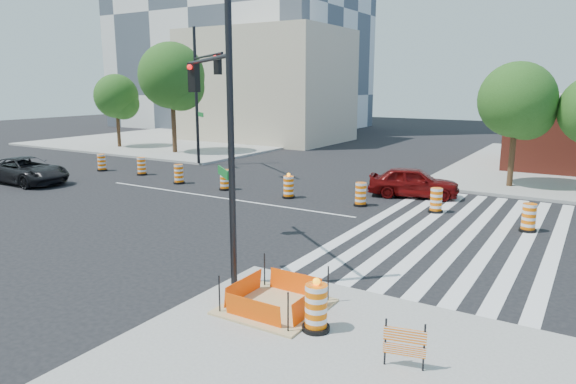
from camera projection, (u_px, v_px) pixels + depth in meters
name	position (u px, v px, depth m)	size (l,w,h in m)	color
ground	(218.00, 198.00, 23.97)	(120.00, 120.00, 0.00)	black
sidewalk_nw	(190.00, 140.00, 48.17)	(22.00, 22.00, 0.15)	gray
crosswalk_east	(457.00, 232.00, 18.37)	(6.75, 13.50, 0.01)	silver
lane_centerline	(218.00, 197.00, 23.97)	(14.00, 0.12, 0.01)	silver
excavation_pit	(275.00, 305.00, 11.81)	(2.20, 2.20, 0.90)	tan
beige_midrise	(266.00, 86.00, 47.42)	(14.00, 10.00, 10.00)	#BEAF91
red_coupe	(413.00, 182.00, 23.99)	(1.67, 4.15, 1.41)	#530707
dark_suv	(27.00, 170.00, 27.26)	(2.31, 5.01, 1.39)	black
signal_pole_se	(216.00, 109.00, 13.75)	(4.47, 3.54, 7.38)	black
signal_pole_nw	(202.00, 84.00, 30.75)	(5.30, 3.91, 8.52)	black
pit_drum	(316.00, 309.00, 10.65)	(0.59, 0.59, 1.16)	black
barricade	(405.00, 342.00, 9.23)	(0.76, 0.21, 0.90)	#FF6905
tree_north_a	(117.00, 99.00, 41.48)	(3.53, 3.53, 6.00)	#382314
tree_north_b	(173.00, 79.00, 37.68)	(4.84, 4.84, 8.22)	#382314
tree_north_c	(518.00, 104.00, 25.16)	(3.70, 3.70, 6.30)	#382314
median_drum_0	(102.00, 163.00, 31.23)	(0.60, 0.60, 1.02)	black
median_drum_1	(142.00, 167.00, 29.82)	(0.60, 0.60, 1.02)	black
median_drum_2	(179.00, 175.00, 27.24)	(0.60, 0.60, 1.02)	black
median_drum_3	(225.00, 180.00, 25.60)	(0.60, 0.60, 1.02)	black
median_drum_4	(289.00, 188.00, 23.80)	(0.60, 0.60, 1.18)	black
median_drum_5	(361.00, 195.00, 22.25)	(0.60, 0.60, 1.02)	black
median_drum_6	(436.00, 201.00, 21.09)	(0.60, 0.60, 1.02)	black
median_drum_7	(529.00, 219.00, 18.35)	(0.60, 0.60, 1.02)	black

